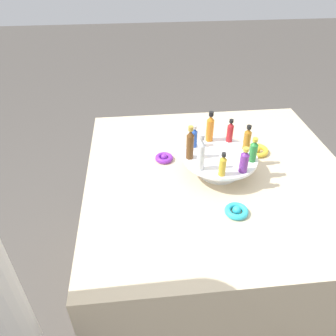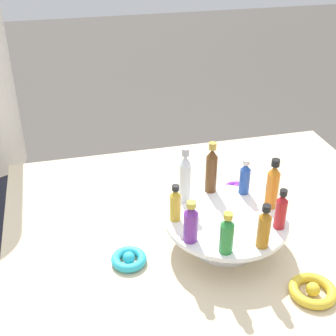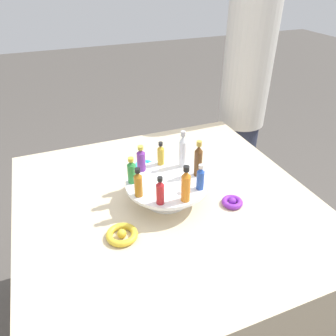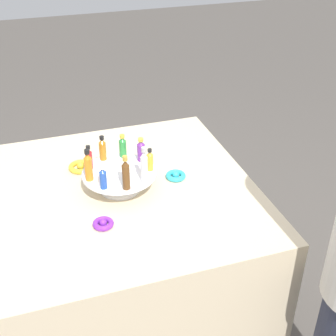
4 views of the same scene
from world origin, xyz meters
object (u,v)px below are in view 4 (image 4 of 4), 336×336
object	(u,v)px
bottle_amber	(103,149)
ribbon_bow_purple	(103,223)
ribbon_bow_gold	(81,167)
bottle_orange	(88,166)
display_stand	(120,177)
bottle_gold	(150,160)
bottle_brown	(125,174)
bottle_clear	(144,166)
bottle_purple	(141,150)
bottle_green	(123,147)
bottle_blue	(103,178)
bottle_red	(89,158)
ribbon_bow_teal	(176,176)

from	to	relation	value
bottle_amber	ribbon_bow_purple	distance (m)	0.36
ribbon_bow_gold	ribbon_bow_purple	bearing A→B (deg)	-177.95
bottle_orange	display_stand	bearing A→B (deg)	-80.92
bottle_orange	ribbon_bow_gold	bearing A→B (deg)	1.68
bottle_gold	bottle_brown	bearing A→B (deg)	129.08
bottle_clear	ribbon_bow_purple	xyz separation A→B (m)	(-0.12, 0.19, -0.14)
display_stand	ribbon_bow_purple	world-z (taller)	display_stand
bottle_orange	ribbon_bow_gold	world-z (taller)	bottle_orange
display_stand	bottle_purple	size ratio (longest dim) A/B	2.89
bottle_green	bottle_gold	bearing A→B (deg)	-150.92
ribbon_bow_gold	ribbon_bow_purple	size ratio (longest dim) A/B	1.34
bottle_blue	bottle_brown	bearing A→B (deg)	-110.92
display_stand	bottle_green	distance (m)	0.14
bottle_green	ribbon_bow_gold	bearing A→B (deg)	62.49
bottle_green	bottle_amber	world-z (taller)	bottle_amber
bottle_clear	bottle_blue	world-z (taller)	bottle_clear
bottle_amber	bottle_brown	bearing A→B (deg)	-170.92
bottle_purple	bottle_green	size ratio (longest dim) A/B	1.02
display_stand	ribbon_bow_purple	size ratio (longest dim) A/B	3.84
display_stand	bottle_orange	distance (m)	0.15
bottle_red	ribbon_bow_teal	world-z (taller)	bottle_red
display_stand	ribbon_bow_purple	bearing A→B (deg)	152.05
display_stand	bottle_amber	bearing A→B (deg)	19.08
display_stand	bottle_red	size ratio (longest dim) A/B	2.91
display_stand	bottle_red	xyz separation A→B (m)	(0.06, 0.11, 0.07)
bottle_green	bottle_orange	bearing A→B (deg)	129.08
bottle_purple	bottle_green	xyz separation A→B (m)	(0.06, 0.06, -0.00)
bottle_orange	bottle_clear	bearing A→B (deg)	-110.92
bottle_green	bottle_orange	distance (m)	0.21
ribbon_bow_purple	ribbon_bow_gold	bearing A→B (deg)	2.05
bottle_red	ribbon_bow_purple	xyz separation A→B (m)	(-0.28, 0.01, -0.12)
display_stand	bottle_blue	size ratio (longest dim) A/B	3.06
bottle_brown	ribbon_bow_purple	bearing A→B (deg)	129.05
display_stand	bottle_purple	distance (m)	0.14
bottle_gold	bottle_red	bearing A→B (deg)	69.08
bottle_purple	bottle_amber	bearing A→B (deg)	69.08
bottle_blue	ribbon_bow_gold	size ratio (longest dim) A/B	0.94
bottle_clear	ribbon_bow_teal	world-z (taller)	bottle_clear
bottle_amber	bottle_blue	world-z (taller)	bottle_amber
bottle_orange	ribbon_bow_purple	bearing A→B (deg)	-177.51
bottle_clear	ribbon_bow_gold	world-z (taller)	bottle_clear
bottle_red	display_stand	bearing A→B (deg)	-120.92
bottle_red	ribbon_bow_purple	world-z (taller)	bottle_red
ribbon_bow_teal	bottle_blue	bearing A→B (deg)	107.53
bottle_gold	bottle_purple	xyz separation A→B (m)	(0.08, 0.01, 0.00)
bottle_red	ribbon_bow_gold	bearing A→B (deg)	9.05
bottle_brown	bottle_green	bearing A→B (deg)	-10.92
bottle_red	ribbon_bow_purple	size ratio (longest dim) A/B	1.32
bottle_clear	bottle_green	distance (m)	0.21
bottle_gold	bottle_amber	world-z (taller)	bottle_amber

